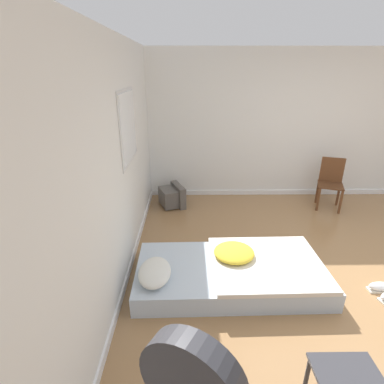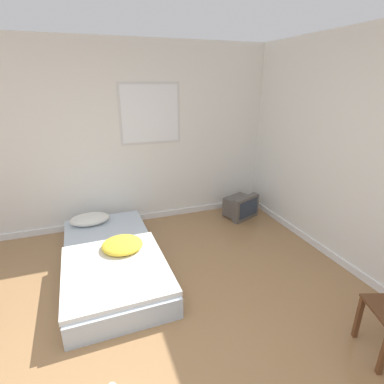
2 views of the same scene
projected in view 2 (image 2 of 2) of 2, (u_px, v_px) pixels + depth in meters
wall_back at (93, 140)px, 4.12m from camera, size 7.62×0.08×2.60m
mattress_bed at (112, 258)px, 3.45m from camera, size 1.07×2.12×0.37m
crt_tv at (240, 206)px, 4.78m from camera, size 0.57×0.51×0.37m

